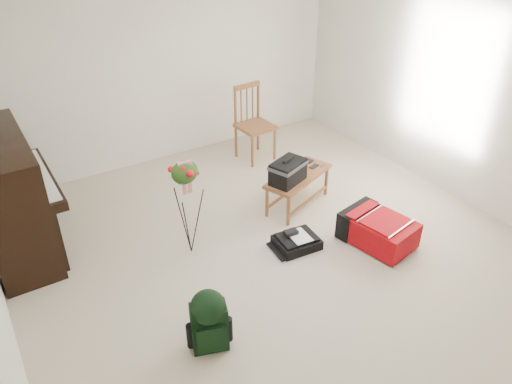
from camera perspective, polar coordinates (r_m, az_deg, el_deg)
floor at (r=5.16m, az=2.92°, el=-7.61°), size 5.00×5.50×0.01m
ceiling at (r=4.07m, az=3.92°, el=20.83°), size 5.00×5.50×0.01m
wall_back at (r=6.74m, az=-10.54°, el=13.74°), size 5.00×0.04×2.50m
wall_right at (r=6.16m, az=23.08°, el=10.05°), size 0.04×5.50×2.50m
piano at (r=5.53m, az=-26.21°, el=-0.72°), size 0.71×1.50×1.25m
bench at (r=5.67m, az=3.69°, el=2.40°), size 0.99×0.67×0.71m
dining_chair at (r=6.84m, az=-0.25°, el=7.79°), size 0.48×0.48×1.03m
red_suitcase at (r=5.45m, az=13.39°, el=-3.96°), size 0.62×0.82×0.31m
black_duffel at (r=5.29m, az=4.66°, el=-5.64°), size 0.47×0.39×0.19m
green_backpack at (r=4.11m, az=-5.40°, el=-14.17°), size 0.33×0.31×0.58m
flower_stand at (r=4.98m, az=-7.80°, el=-1.87°), size 0.39×0.39×1.10m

